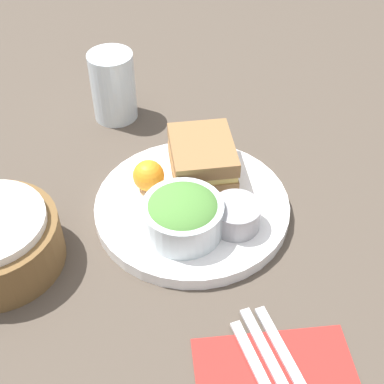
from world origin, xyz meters
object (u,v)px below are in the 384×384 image
Objects in this scene: salad_bowl at (183,214)px; knife at (277,373)px; drink_glass at (113,86)px; fork at (291,368)px; dressing_cup at (236,215)px; sandwich at (202,158)px; spoon at (262,379)px; plate at (192,207)px.

salad_bowl reaches higher than knife.
salad_bowl is 0.32m from drink_glass.
drink_glass is 0.72× the size of fork.
fork is (-0.21, -0.03, -0.03)m from dressing_cup.
salad_bowl is 1.62× the size of dressing_cup.
sandwich is 0.95× the size of drink_glass.
fork is 1.11× the size of spoon.
dressing_cup is 0.45× the size of spoon.
knife is at bearing 90.00° from spoon.
fork is (-0.26, -0.08, -0.00)m from plate.
plate is 0.27m from knife.
fork and knife have the same top height.
drink_glass reaches higher than plate.
dressing_cup reaches higher than fork.
spoon is (-0.00, 0.02, 0.00)m from knife.
plate is 0.08m from dressing_cup.
dressing_cup is at bearing 169.16° from knife.
spoon is (-0.27, -0.05, -0.00)m from plate.
drink_glass is 0.80× the size of spoon.
plate reaches higher than knife.
salad_bowl is 0.65× the size of fork.
drink_glass reaches higher than salad_bowl.
drink_glass is at bearing 23.23° from plate.
knife is 1.17× the size of spoon.
drink_glass is at bearing 28.24° from dressing_cup.
knife is (-0.26, -0.07, -0.00)m from plate.
sandwich is 0.12m from dressing_cup.
spoon is (-0.22, -0.07, -0.04)m from salad_bowl.
sandwich is 1.06× the size of salad_bowl.
drink_glass is (0.25, 0.11, 0.05)m from plate.
plate reaches higher than spoon.
sandwich reaches higher than spoon.
drink_glass reaches higher than knife.
salad_bowl is (-0.11, 0.04, 0.00)m from sandwich.
sandwich reaches higher than dressing_cup.
drink_glass reaches higher than dressing_cup.
fork is at bearing -154.02° from salad_bowl.
salad_bowl is at bearing -177.04° from spoon.
plate is 0.07m from salad_bowl.
dressing_cup reaches higher than spoon.
sandwich reaches higher than knife.
dressing_cup is (-0.11, -0.03, -0.01)m from sandwich.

